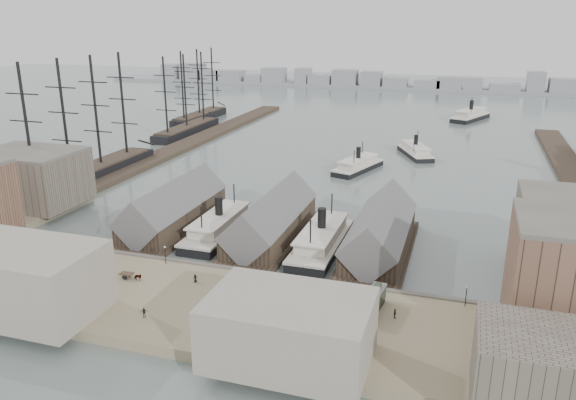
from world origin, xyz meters
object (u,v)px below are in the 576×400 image
(tram, at_px, (373,302))
(horse_cart_right, at_px, (324,336))
(ferry_docked_west, at_px, (220,226))
(horse_cart_left, at_px, (19,252))
(horse_cart_center, at_px, (134,276))

(tram, xyz_separation_m, horse_cart_right, (-5.77, -11.78, -0.96))
(ferry_docked_west, bearing_deg, horse_cart_left, -140.36)
(ferry_docked_west, distance_m, tram, 51.76)
(ferry_docked_west, xyz_separation_m, horse_cart_center, (-4.12, -31.39, 0.31))
(tram, relative_size, horse_cart_right, 2.08)
(ferry_docked_west, relative_size, horse_cart_right, 6.20)
(horse_cart_center, relative_size, horse_cart_right, 1.02)
(ferry_docked_west, height_order, horse_cart_center, ferry_docked_west)
(tram, xyz_separation_m, horse_cart_center, (-46.64, -1.92, -0.99))
(ferry_docked_west, relative_size, horse_cart_center, 6.10)
(horse_cart_left, height_order, horse_cart_right, horse_cart_right)
(horse_cart_left, distance_m, horse_cart_right, 72.29)
(horse_cart_right, bearing_deg, ferry_docked_west, 33.00)
(ferry_docked_west, relative_size, horse_cart_left, 6.12)
(ferry_docked_west, height_order, horse_cart_right, ferry_docked_west)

